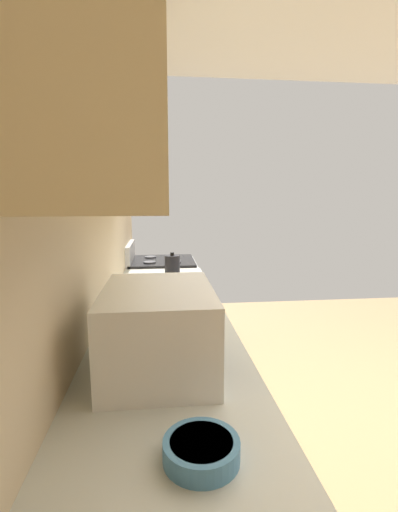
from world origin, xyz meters
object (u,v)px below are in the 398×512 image
oven_range (163,308)px  kettle (172,266)px  microwave (159,328)px  bowl (201,449)px

oven_range → kettle: bearing=-172.9°
kettle → microwave: bearing=176.3°
oven_range → microwave: microwave is taller
microwave → bowl: microwave is taller
microwave → kettle: bearing=-3.7°
oven_range → bowl: oven_range is taller
microwave → kettle: 1.48m
oven_range → kettle: size_ratio=6.00×
microwave → kettle: microwave is taller
oven_range → kettle: 0.80m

